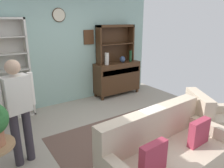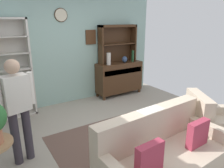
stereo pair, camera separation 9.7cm
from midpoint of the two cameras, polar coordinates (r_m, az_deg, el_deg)
ground_plane at (r=3.97m, az=1.07°, el=-14.34°), size 5.40×4.60×0.02m
wall_back at (r=5.33m, az=-11.78°, el=9.72°), size 5.00×0.09×2.80m
area_rug at (r=3.86m, az=6.19°, el=-15.22°), size 2.61×1.98×0.01m
bookshelf at (r=4.88m, az=-26.62°, el=3.30°), size 0.90×0.30×2.10m
sideboard at (r=5.91m, az=2.39°, el=1.91°), size 1.30×0.45×0.92m
sideboard_hutch at (r=5.82m, az=1.90°, el=12.19°), size 1.10×0.26×1.00m
vase_tall at (r=5.51m, az=-0.41°, el=6.84°), size 0.11×0.11×0.31m
vase_round at (r=5.82m, az=3.89°, el=6.66°), size 0.15×0.15×0.17m
bottle_wine at (r=5.95m, az=6.07°, el=7.53°), size 0.07×0.07×0.31m
couch_floral at (r=3.04m, az=14.63°, el=-18.71°), size 1.84×0.94×0.90m
armchair_floral at (r=4.09m, az=25.81°, el=-10.43°), size 1.06×1.04×0.88m
person_reading at (r=3.24m, az=-23.44°, el=-5.24°), size 0.52×0.28×1.56m
coffee_table at (r=3.53m, az=8.14°, el=-11.97°), size 0.80×0.50×0.42m
book_stack at (r=3.41m, az=6.29°, el=-10.86°), size 0.21×0.16×0.08m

